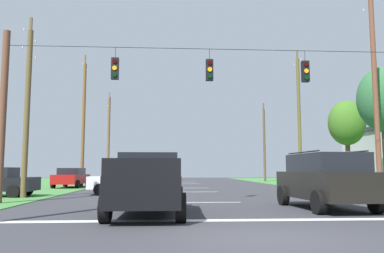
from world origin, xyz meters
TOP-DOWN VIEW (x-y plane):
  - ground_plane at (0.00, 0.00)m, footprint 120.00×120.00m
  - stop_bar_stripe at (0.00, 2.78)m, footprint 14.72×0.45m
  - lane_dash_0 at (0.00, 8.78)m, footprint 2.50×0.15m
  - lane_dash_1 at (0.00, 16.69)m, footprint 2.50×0.15m
  - lane_dash_2 at (0.00, 21.88)m, footprint 2.50×0.15m
  - lane_dash_3 at (0.00, 30.83)m, footprint 2.50×0.15m
  - lane_dash_4 at (0.00, 35.68)m, footprint 2.50×0.15m
  - overhead_signal_span at (-0.07, 8.55)m, footprint 17.93×0.31m
  - pickup_truck at (-2.53, 4.28)m, footprint 2.33×5.42m
  - suv_black at (3.77, 5.65)m, footprint 2.43×4.90m
  - distant_car_crossing_white at (-4.22, 14.48)m, footprint 4.33×2.07m
  - distant_car_far_parked at (-9.37, 22.87)m, footprint 2.23×4.40m
  - utility_pole_mid_right at (9.04, 11.47)m, footprint 0.27×1.66m
  - utility_pole_far_right at (9.26, 24.26)m, footprint 0.28×1.89m
  - utility_pole_near_left at (9.39, 37.08)m, footprint 0.27×1.87m
  - utility_pole_far_left at (-9.03, 11.75)m, footprint 0.28×1.94m
  - utility_pole_distant_right at (-9.07, 25.17)m, footprint 0.28×1.95m
  - utility_pole_distant_left at (-8.94, 38.37)m, footprint 0.34×1.66m
  - tree_roadside_right at (11.08, 14.32)m, footprint 3.06×3.06m
  - tree_roadside_far_right at (10.98, 19.08)m, footprint 2.61×2.61m

SIDE VIEW (x-z plane):
  - ground_plane at x=0.00m, z-range 0.00..0.00m
  - stop_bar_stripe at x=0.00m, z-range 0.00..0.01m
  - lane_dash_0 at x=0.00m, z-range 0.00..0.01m
  - lane_dash_1 at x=0.00m, z-range 0.00..0.01m
  - lane_dash_2 at x=0.00m, z-range 0.00..0.01m
  - lane_dash_3 at x=0.00m, z-range 0.00..0.01m
  - lane_dash_4 at x=0.00m, z-range 0.00..0.01m
  - distant_car_crossing_white at x=-4.22m, z-range 0.03..1.55m
  - distant_car_far_parked at x=-9.37m, z-range 0.03..1.55m
  - pickup_truck at x=-2.53m, z-range -0.01..1.94m
  - suv_black at x=3.77m, z-range 0.03..2.09m
  - overhead_signal_span at x=-0.07m, z-range 0.33..7.72m
  - utility_pole_near_left at x=9.39m, z-range -0.16..9.09m
  - utility_pole_far_left at x=-9.03m, z-range -0.03..9.23m
  - tree_roadside_far_right at x=10.98m, z-range 1.52..7.90m
  - utility_pole_distant_left at x=-8.94m, z-range -0.08..10.49m
  - utility_pole_distant_right at x=-9.07m, z-range -0.19..11.05m
  - utility_pole_mid_right at x=9.04m, z-range -0.11..11.10m
  - tree_roadside_right at x=11.08m, z-range 1.77..9.40m
  - utility_pole_far_right at x=9.26m, z-range -0.17..11.53m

